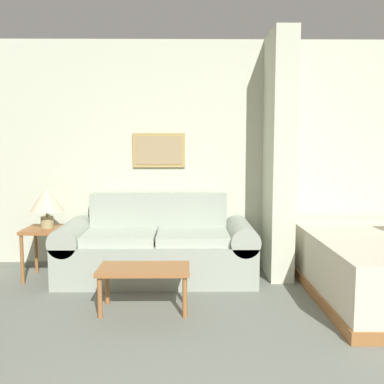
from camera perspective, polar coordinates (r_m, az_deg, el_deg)
The scene contains 6 objects.
wall_back at distance 4.98m, azimuth -0.59°, elevation 4.77°, with size 7.12×0.16×2.60m.
wall_partition_pillar at distance 4.70m, azimuth 11.52°, elevation 4.63°, with size 0.24×0.65×2.60m.
couch at distance 4.64m, azimuth -4.62°, elevation -7.51°, with size 2.08×0.84×0.88m.
coffee_table at distance 3.75m, azimuth -6.37°, elevation -10.65°, with size 0.78×0.40×0.38m.
side_table at distance 4.83m, azimuth -18.65°, elevation -5.56°, with size 0.47×0.47×0.55m.
table_lamp at distance 4.77m, azimuth -18.81°, elevation -1.09°, with size 0.35×0.35×0.43m.
Camera 1 is at (-0.00, -1.14, 1.42)m, focal length 40.00 mm.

